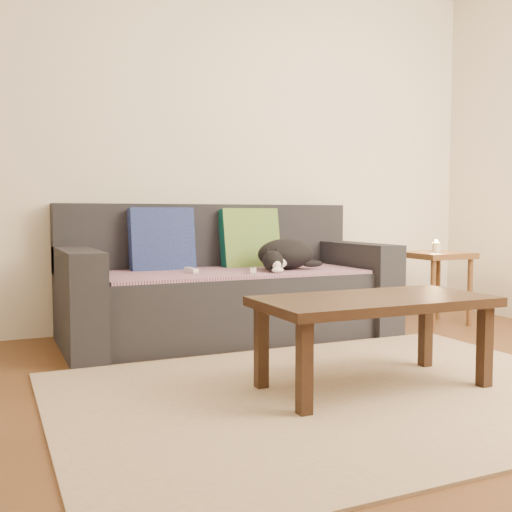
# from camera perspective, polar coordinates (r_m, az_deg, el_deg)

# --- Properties ---
(ground) EXTENTS (4.50, 4.50, 0.00)m
(ground) POSITION_cam_1_polar(r_m,az_deg,el_deg) (2.63, 10.04, -13.76)
(ground) COLOR brown
(ground) RESTS_ON ground
(back_wall) EXTENTS (4.50, 0.04, 2.60)m
(back_wall) POSITION_cam_1_polar(r_m,az_deg,el_deg) (4.34, -5.02, 10.59)
(back_wall) COLOR beige
(back_wall) RESTS_ON ground
(sofa) EXTENTS (2.10, 0.94, 0.87)m
(sofa) POSITION_cam_1_polar(r_m,az_deg,el_deg) (3.94, -2.89, -3.17)
(sofa) COLOR #232328
(sofa) RESTS_ON ground
(throw_blanket) EXTENTS (1.66, 0.74, 0.02)m
(throw_blanket) POSITION_cam_1_polar(r_m,az_deg,el_deg) (3.84, -2.39, -1.54)
(throw_blanket) COLOR #422A4E
(throw_blanket) RESTS_ON sofa
(cushion_navy) EXTENTS (0.42, 0.16, 0.43)m
(cushion_navy) POSITION_cam_1_polar(r_m,az_deg,el_deg) (3.95, -8.95, 1.48)
(cushion_navy) COLOR navy
(cushion_navy) RESTS_ON throw_blanket
(cushion_green) EXTENTS (0.41, 0.18, 0.42)m
(cushion_green) POSITION_cam_1_polar(r_m,az_deg,el_deg) (4.16, -0.59, 1.65)
(cushion_green) COLOR #0B473E
(cushion_green) RESTS_ON throw_blanket
(cat) EXTENTS (0.46, 0.38, 0.20)m
(cat) POSITION_cam_1_polar(r_m,az_deg,el_deg) (3.90, 2.77, 0.11)
(cat) COLOR black
(cat) RESTS_ON throw_blanket
(wii_remote_a) EXTENTS (0.05, 0.15, 0.03)m
(wii_remote_a) POSITION_cam_1_polar(r_m,az_deg,el_deg) (3.71, -6.17, -1.37)
(wii_remote_a) COLOR white
(wii_remote_a) RESTS_ON throw_blanket
(wii_remote_b) EXTENTS (0.09, 0.15, 0.03)m
(wii_remote_b) POSITION_cam_1_polar(r_m,az_deg,el_deg) (3.65, -0.26, -1.43)
(wii_remote_b) COLOR white
(wii_remote_b) RESTS_ON throw_blanket
(side_table) EXTENTS (0.42, 0.42, 0.52)m
(side_table) POSITION_cam_1_polar(r_m,az_deg,el_deg) (4.56, 16.77, -0.81)
(side_table) COLOR brown
(side_table) RESTS_ON ground
(candle) EXTENTS (0.06, 0.06, 0.09)m
(candle) POSITION_cam_1_polar(r_m,az_deg,el_deg) (4.55, 16.80, 0.82)
(candle) COLOR beige
(candle) RESTS_ON side_table
(rug) EXTENTS (2.50, 1.80, 0.01)m
(rug) POSITION_cam_1_polar(r_m,az_deg,el_deg) (2.75, 8.24, -12.83)
(rug) COLOR tan
(rug) RESTS_ON ground
(coffee_table) EXTENTS (1.07, 0.53, 0.43)m
(coffee_table) POSITION_cam_1_polar(r_m,az_deg,el_deg) (2.78, 11.16, -4.93)
(coffee_table) COLOR black
(coffee_table) RESTS_ON rug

